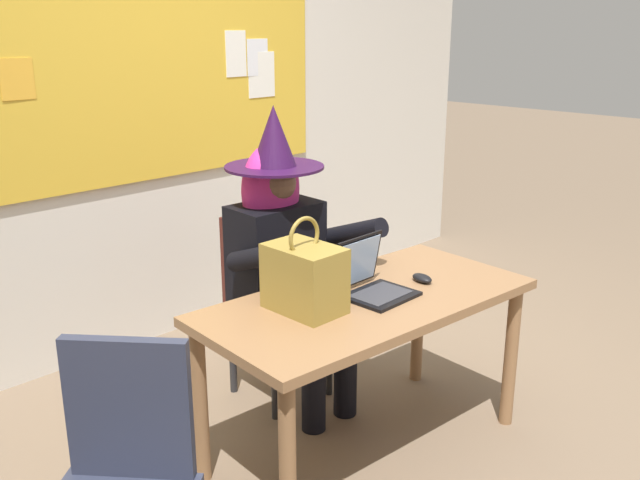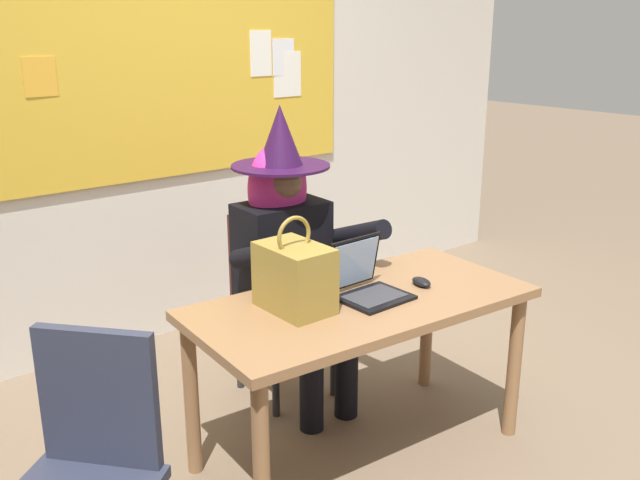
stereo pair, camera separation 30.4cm
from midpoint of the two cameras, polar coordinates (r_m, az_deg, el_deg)
The scene contains 9 objects.
ground_plane at distance 3.14m, azimuth 8.18°, elevation -17.63°, with size 24.00×24.00×0.00m, color #75604C.
wall_back_bulletin at distance 4.03m, azimuth -10.62°, elevation 12.90°, with size 5.69×1.86×2.98m.
desk_main at distance 2.92m, azimuth 6.36°, elevation -6.48°, with size 1.46×0.78×0.71m.
chair_at_desk at distance 3.48m, azimuth -1.06°, elevation -4.26°, with size 0.45×0.45×0.91m.
person_costumed at distance 3.29m, azimuth 0.11°, elevation -0.28°, with size 0.61×0.70×1.43m.
laptop at distance 2.89m, azimuth 6.77°, elevation -3.58°, with size 0.28×0.27×0.24m.
computer_mouse at distance 3.05m, azimuth 11.05°, elevation -3.40°, with size 0.06×0.10×0.03m, color black.
handbag at distance 2.72m, azimuth 1.13°, elevation -3.05°, with size 0.20×0.30×0.38m.
chair_spare_by_window at distance 2.26m, azimuth -14.63°, elevation -17.52°, with size 0.59×0.59×0.92m.
Camera 2 is at (-1.83, -1.80, 1.79)m, focal length 39.57 mm.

